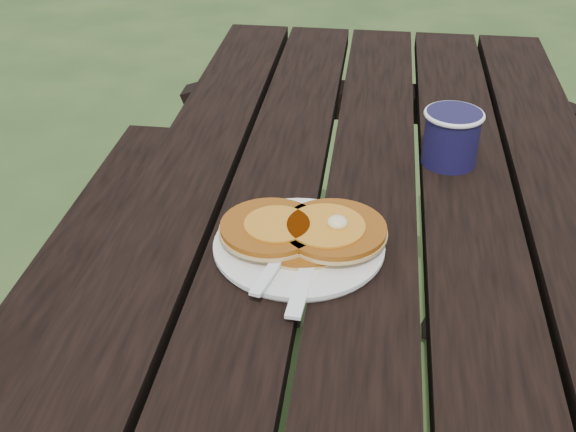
# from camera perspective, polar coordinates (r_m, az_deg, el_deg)

# --- Properties ---
(picnic_table) EXTENTS (1.36, 1.80, 0.75)m
(picnic_table) POSITION_cam_1_polar(r_m,az_deg,el_deg) (1.29, 5.26, -15.81)
(picnic_table) COLOR black
(picnic_table) RESTS_ON ground
(plate) EXTENTS (0.26, 0.26, 0.01)m
(plate) POSITION_cam_1_polar(r_m,az_deg,el_deg) (1.00, 0.87, -2.43)
(plate) COLOR white
(plate) RESTS_ON picnic_table
(pancake_stack) EXTENTS (0.23, 0.15, 0.04)m
(pancake_stack) POSITION_cam_1_polar(r_m,az_deg,el_deg) (0.99, 1.29, -1.18)
(pancake_stack) COLOR #9B5111
(pancake_stack) RESTS_ON plate
(knife) EXTENTS (0.03, 0.18, 0.00)m
(knife) POSITION_cam_1_polar(r_m,az_deg,el_deg) (0.94, 1.40, -4.53)
(knife) COLOR white
(knife) RESTS_ON plate
(fork) EXTENTS (0.07, 0.16, 0.01)m
(fork) POSITION_cam_1_polar(r_m,az_deg,el_deg) (0.93, -1.35, -4.27)
(fork) COLOR white
(fork) RESTS_ON plate
(coffee_cup) EXTENTS (0.10, 0.10, 0.09)m
(coffee_cup) POSITION_cam_1_polar(r_m,az_deg,el_deg) (1.22, 12.81, 6.33)
(coffee_cup) COLOR #151137
(coffee_cup) RESTS_ON picnic_table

